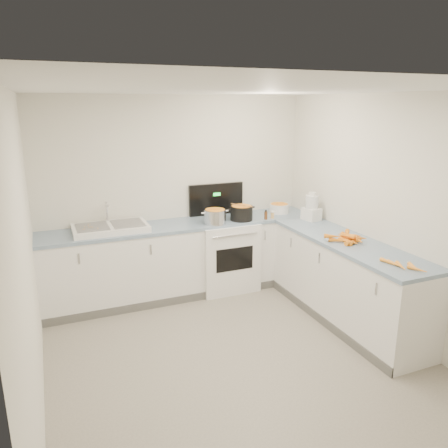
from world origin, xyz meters
name	(u,v)px	position (x,y,z in m)	size (l,w,h in m)	color
floor	(239,360)	(0.00, 0.00, 0.00)	(3.50, 4.00, 0.00)	gray
ceiling	(242,89)	(0.00, 0.00, 2.50)	(3.50, 4.00, 0.00)	silver
wall_back	(176,195)	(0.00, 2.00, 1.25)	(3.50, 2.50, 0.00)	silver
wall_front	(413,348)	(0.00, -2.00, 1.25)	(3.50, 2.50, 0.00)	silver
wall_left	(26,263)	(-1.75, 0.00, 1.25)	(4.00, 2.50, 0.00)	silver
wall_right	(393,217)	(1.75, 0.00, 1.25)	(4.00, 2.50, 0.00)	silver
counter_back	(185,258)	(0.00, 1.70, 0.47)	(3.50, 0.62, 0.94)	white
counter_right	(346,281)	(1.45, 0.30, 0.47)	(0.62, 2.20, 0.94)	white
stove	(224,253)	(0.55, 1.69, 0.47)	(0.76, 0.65, 1.36)	white
sink	(110,228)	(-0.90, 1.70, 0.98)	(0.86, 0.52, 0.31)	white
steel_pot	(215,217)	(0.36, 1.53, 1.02)	(0.27, 0.27, 0.20)	silver
black_pot	(241,214)	(0.74, 1.56, 1.02)	(0.29, 0.29, 0.20)	black
wooden_spoon	(242,205)	(0.74, 1.56, 1.13)	(0.01, 0.01, 0.32)	#AD7A47
mixing_bowl	(279,208)	(1.38, 1.72, 1.00)	(0.27, 0.27, 0.12)	white
extract_bottle	(266,216)	(1.04, 1.47, 0.99)	(0.04, 0.04, 0.10)	#593319
spice_jar	(272,215)	(1.15, 1.49, 0.98)	(0.05, 0.05, 0.08)	#E5B266
food_processor	(312,208)	(1.57, 1.22, 1.09)	(0.21, 0.24, 0.36)	white
carrot_pile	(349,238)	(1.43, 0.29, 0.98)	(0.43, 0.43, 0.09)	orange
peeled_carrots	(403,265)	(1.39, -0.55, 0.96)	(0.20, 0.43, 0.04)	orange
peelings	(90,227)	(-1.13, 1.68, 1.02)	(0.17, 0.27, 0.01)	tan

